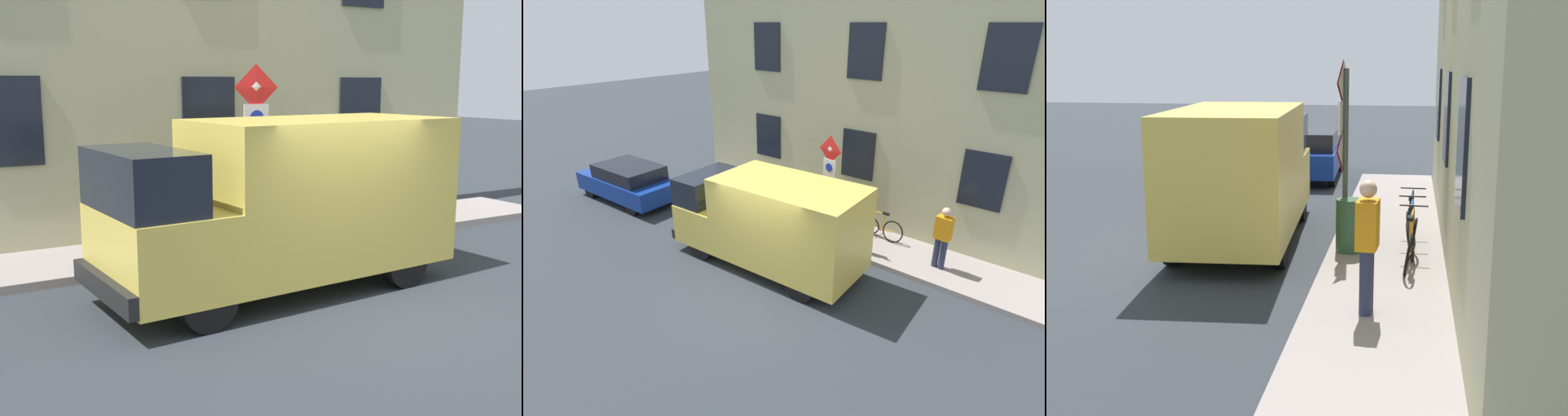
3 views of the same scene
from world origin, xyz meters
TOP-DOWN VIEW (x-y plane):
  - ground_plane at (0.00, 0.00)m, footprint 80.00×80.00m
  - sidewalk_slab at (3.64, 0.00)m, footprint 1.94×15.31m
  - building_facade at (4.96, 0.00)m, footprint 0.75×13.31m
  - sign_post_stacked at (2.88, -0.09)m, footprint 0.18×0.56m
  - delivery_van at (0.98, 0.47)m, footprint 2.32×5.44m
  - parked_hatchback at (1.13, 7.54)m, footprint 1.90×4.06m
  - bicycle_orange at (4.06, -1.12)m, footprint 0.46×1.72m
  - bicycle_blue at (4.06, -0.34)m, footprint 0.46×1.71m
  - bicycle_black at (4.06, 0.43)m, footprint 0.46×1.71m
  - pedestrian at (3.51, -3.22)m, footprint 0.29×0.42m
  - litter_bin at (3.02, -0.40)m, footprint 0.44×0.44m

SIDE VIEW (x-z plane):
  - ground_plane at x=0.00m, z-range 0.00..0.00m
  - sidewalk_slab at x=3.64m, z-range 0.00..0.14m
  - bicycle_orange at x=4.06m, z-range 0.07..0.96m
  - bicycle_blue at x=4.06m, z-range 0.07..0.96m
  - bicycle_black at x=4.06m, z-range 0.07..0.96m
  - litter_bin at x=3.02m, z-range 0.14..1.04m
  - parked_hatchback at x=1.13m, z-range 0.04..1.42m
  - pedestrian at x=3.51m, z-range 0.21..1.93m
  - delivery_van at x=0.98m, z-range 0.08..2.58m
  - sign_post_stacked at x=2.88m, z-range 0.58..3.65m
  - building_facade at x=4.96m, z-range 0.00..7.44m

